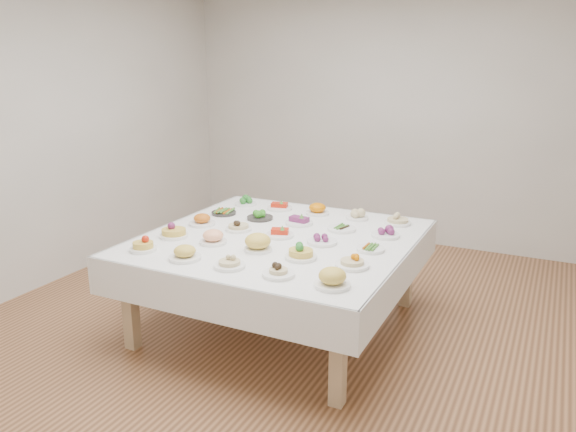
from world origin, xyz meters
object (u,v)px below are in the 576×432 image
at_px(dish_0, 143,244).
at_px(dish_12, 280,232).
at_px(display_table, 280,245).
at_px(dish_24, 398,218).

xyz_separation_m(dish_0, dish_12, (0.73, 0.73, -0.02)).
height_order(display_table, dish_0, dish_0).
xyz_separation_m(dish_12, dish_24, (0.73, 0.73, 0.02)).
distance_m(dish_0, dish_12, 1.04).
height_order(dish_0, dish_24, dish_24).
xyz_separation_m(display_table, dish_12, (-0.00, 0.01, 0.11)).
height_order(display_table, dish_12, dish_12).
distance_m(display_table, dish_24, 1.05).
bearing_deg(display_table, dish_12, 92.24).
bearing_deg(dish_12, dish_24, 44.98).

